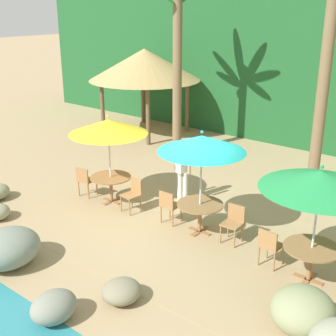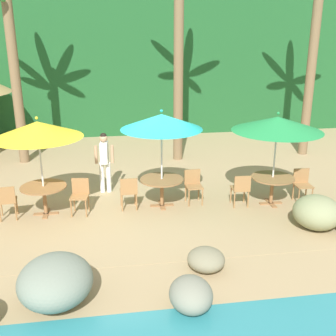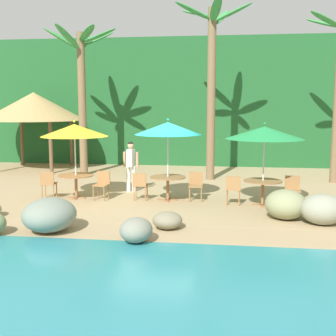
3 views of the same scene
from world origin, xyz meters
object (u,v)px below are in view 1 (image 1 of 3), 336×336
object	(u,v)px
dining_table_yellow	(111,181)
umbrella_teal	(202,144)
chair_yellow_seaward	(133,193)
chair_teal_seaward	(234,221)
chair_teal_inland	(169,205)
dining_table_green	(311,253)
palm_tree_nearest	(177,37)
umbrella_yellow	(108,127)
waiter_in_white	(183,167)
palapa_hut	(145,65)
palm_tree_second	(328,40)
chair_green_inland	(269,245)
chair_yellow_inland	(85,179)
umbrella_green	(320,180)
dining_table_teal	(200,209)

from	to	relation	value
dining_table_yellow	umbrella_teal	world-z (taller)	umbrella_teal
chair_yellow_seaward	chair_teal_seaward	distance (m)	2.89
chair_yellow_seaward	chair_teal_inland	xyz separation A→B (m)	(1.19, -0.00, 0.00)
dining_table_green	palm_tree_nearest	world-z (taller)	palm_tree_nearest
umbrella_yellow	chair_teal_seaward	xyz separation A→B (m)	(3.74, 0.21, -1.62)
waiter_in_white	umbrella_teal	bearing A→B (deg)	-40.11
umbrella_teal	umbrella_yellow	bearing A→B (deg)	-178.49
chair_teal_seaward	umbrella_yellow	bearing A→B (deg)	-176.85
dining_table_yellow	palapa_hut	world-z (taller)	palapa_hut
palm_tree_second	chair_teal_seaward	bearing A→B (deg)	-94.00
dining_table_green	chair_green_inland	world-z (taller)	chair_green_inland
umbrella_yellow	chair_yellow_seaward	bearing A→B (deg)	-2.23
chair_teal_inland	chair_green_inland	world-z (taller)	same
umbrella_teal	chair_teal_inland	world-z (taller)	umbrella_teal
dining_table_yellow	umbrella_yellow	bearing A→B (deg)	-90.00
chair_yellow_inland	palapa_hut	size ratio (longest dim) A/B	0.19
chair_yellow_inland	umbrella_green	distance (m)	6.75
chair_green_inland	dining_table_yellow	bearing A→B (deg)	176.76
umbrella_teal	chair_teal_seaward	size ratio (longest dim) A/B	2.89
dining_table_yellow	dining_table_green	distance (m)	5.73
dining_table_green	chair_yellow_inland	bearing A→B (deg)	179.73
dining_table_teal	chair_teal_seaward	world-z (taller)	chair_teal_seaward
dining_table_green	chair_teal_seaward	bearing A→B (deg)	167.95
chair_teal_seaward	dining_table_green	world-z (taller)	chair_teal_seaward
dining_table_yellow	umbrella_green	xyz separation A→B (m)	(5.72, -0.22, 1.51)
umbrella_yellow	chair_teal_seaward	bearing A→B (deg)	3.15
chair_teal_seaward	chair_teal_inland	size ratio (longest dim) A/B	1.00
chair_teal_inland	palm_tree_second	bearing A→B (deg)	64.50
palapa_hut	palm_tree_nearest	bearing A→B (deg)	-26.75
umbrella_yellow	palapa_hut	world-z (taller)	palapa_hut
chair_teal_seaward	chair_teal_inland	bearing A→B (deg)	-171.95
chair_teal_inland	palm_tree_nearest	bearing A→B (deg)	125.81
waiter_in_white	palm_tree_second	bearing A→B (deg)	48.05
chair_teal_seaward	waiter_in_white	xyz separation A→B (m)	(-2.26, 1.06, 0.47)
umbrella_teal	chair_teal_inland	distance (m)	1.90
umbrella_green	palapa_hut	world-z (taller)	palapa_hut
umbrella_teal	palapa_hut	distance (m)	9.04
dining_table_teal	palapa_hut	bearing A→B (deg)	139.61
dining_table_teal	chair_teal_inland	xyz separation A→B (m)	(-0.85, -0.11, -0.10)
chair_teal_inland	umbrella_green	world-z (taller)	umbrella_green
chair_teal_seaward	palm_tree_nearest	world-z (taller)	palm_tree_nearest
dining_table_green	palm_tree_second	distance (m)	5.89
dining_table_yellow	chair_yellow_inland	xyz separation A→B (m)	(-0.83, -0.19, -0.10)
umbrella_green	palapa_hut	distance (m)	11.50
umbrella_green	umbrella_yellow	bearing A→B (deg)	177.81
chair_teal_seaward	palapa_hut	xyz separation A→B (m)	(-7.71, 5.71, 2.29)
chair_yellow_seaward	dining_table_teal	world-z (taller)	chair_yellow_seaward
umbrella_yellow	chair_yellow_seaward	world-z (taller)	umbrella_yellow
dining_table_yellow	umbrella_teal	distance (m)	3.30
dining_table_teal	palm_tree_nearest	bearing A→B (deg)	132.88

